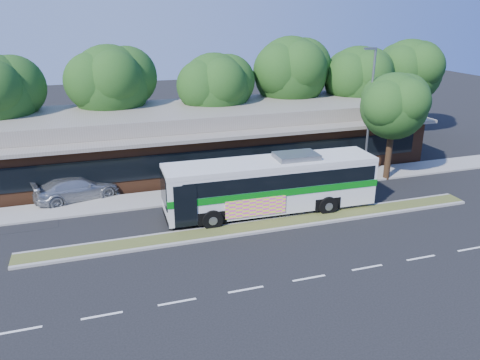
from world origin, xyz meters
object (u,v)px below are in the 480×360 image
(transit_bus, at_px, (272,181))
(sidewalk_tree, at_px, (397,104))
(sedan, at_px, (77,188))
(lamp_post, at_px, (369,110))

(transit_bus, bearing_deg, sidewalk_tree, 17.67)
(sedan, bearing_deg, sidewalk_tree, -111.49)
(lamp_post, bearing_deg, transit_bus, -157.06)
(sedan, height_order, sidewalk_tree, sidewalk_tree)
(lamp_post, height_order, sedan, lamp_post)
(lamp_post, relative_size, sedan, 1.71)
(transit_bus, xyz_separation_m, sedan, (-10.98, 5.68, -1.18))
(lamp_post, distance_m, sidewalk_tree, 1.91)
(transit_bus, bearing_deg, lamp_post, 24.27)
(sidewalk_tree, bearing_deg, transit_bus, -163.67)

